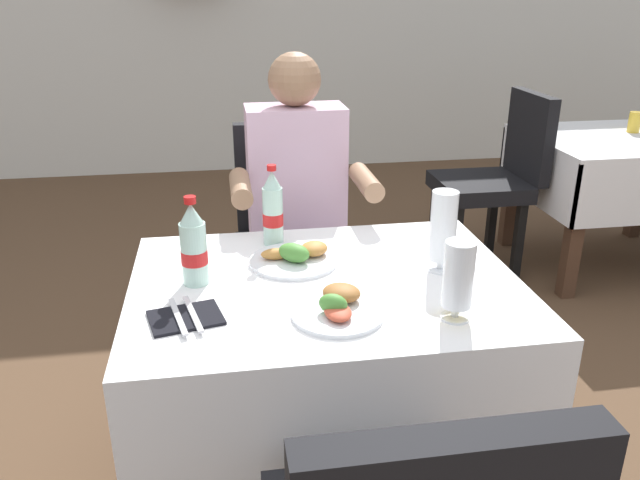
{
  "coord_description": "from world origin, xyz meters",
  "views": [
    {
      "loc": [
        -0.19,
        -1.4,
        1.48
      ],
      "look_at": [
        0.07,
        0.24,
        0.81
      ],
      "focal_mm": 35.7,
      "sensor_mm": 36.0,
      "label": 1
    }
  ],
  "objects_px": {
    "cola_bottle_primary": "(273,210)",
    "background_dining_table": "(618,169)",
    "beer_glass_left": "(443,231)",
    "seated_diner_far": "(298,206)",
    "plate_far_diner": "(297,256)",
    "beer_glass_middle": "(458,279)",
    "napkin_cutlery_set": "(186,317)",
    "main_dining_table": "(326,337)",
    "plate_near_camera": "(338,307)",
    "chair_far_diner_seat": "(292,234)",
    "cola_bottle_secondary": "(194,247)",
    "background_chair_left": "(497,174)",
    "background_table_tumbler": "(634,122)"
  },
  "relations": [
    {
      "from": "background_chair_left",
      "to": "napkin_cutlery_set",
      "type": "bearing_deg",
      "value": -133.07
    },
    {
      "from": "cola_bottle_primary",
      "to": "background_dining_table",
      "type": "relative_size",
      "value": 0.26
    },
    {
      "from": "cola_bottle_secondary",
      "to": "plate_far_diner",
      "type": "bearing_deg",
      "value": 17.8
    },
    {
      "from": "seated_diner_far",
      "to": "plate_far_diner",
      "type": "distance_m",
      "value": 0.56
    },
    {
      "from": "chair_far_diner_seat",
      "to": "plate_far_diner",
      "type": "xyz_separation_m",
      "value": [
        -0.06,
        -0.66,
        0.19
      ]
    },
    {
      "from": "cola_bottle_primary",
      "to": "plate_near_camera",
      "type": "bearing_deg",
      "value": -76.66
    },
    {
      "from": "background_chair_left",
      "to": "background_table_tumbler",
      "type": "xyz_separation_m",
      "value": [
        0.8,
        0.09,
        0.23
      ]
    },
    {
      "from": "beer_glass_middle",
      "to": "napkin_cutlery_set",
      "type": "distance_m",
      "value": 0.66
    },
    {
      "from": "beer_glass_middle",
      "to": "background_dining_table",
      "type": "xyz_separation_m",
      "value": [
        1.58,
        1.74,
        -0.29
      ]
    },
    {
      "from": "cola_bottle_secondary",
      "to": "chair_far_diner_seat",
      "type": "bearing_deg",
      "value": 65.11
    },
    {
      "from": "main_dining_table",
      "to": "plate_near_camera",
      "type": "height_order",
      "value": "plate_near_camera"
    },
    {
      "from": "seated_diner_far",
      "to": "beer_glass_middle",
      "type": "relative_size",
      "value": 6.31
    },
    {
      "from": "main_dining_table",
      "to": "seated_diner_far",
      "type": "xyz_separation_m",
      "value": [
        0.01,
        0.68,
        0.16
      ]
    },
    {
      "from": "beer_glass_middle",
      "to": "cola_bottle_secondary",
      "type": "distance_m",
      "value": 0.69
    },
    {
      "from": "plate_far_diner",
      "to": "background_chair_left",
      "type": "height_order",
      "value": "background_chair_left"
    },
    {
      "from": "beer_glass_middle",
      "to": "napkin_cutlery_set",
      "type": "height_order",
      "value": "beer_glass_middle"
    },
    {
      "from": "napkin_cutlery_set",
      "to": "background_dining_table",
      "type": "height_order",
      "value": "napkin_cutlery_set"
    },
    {
      "from": "background_dining_table",
      "to": "background_chair_left",
      "type": "xyz_separation_m",
      "value": [
        -0.69,
        0.0,
        0.01
      ]
    },
    {
      "from": "beer_glass_middle",
      "to": "seated_diner_far",
      "type": "bearing_deg",
      "value": 105.49
    },
    {
      "from": "main_dining_table",
      "to": "beer_glass_middle",
      "type": "height_order",
      "value": "beer_glass_middle"
    },
    {
      "from": "chair_far_diner_seat",
      "to": "background_chair_left",
      "type": "xyz_separation_m",
      "value": [
        1.16,
        0.69,
        0.0
      ]
    },
    {
      "from": "seated_diner_far",
      "to": "plate_near_camera",
      "type": "distance_m",
      "value": 0.87
    },
    {
      "from": "seated_diner_far",
      "to": "cola_bottle_primary",
      "type": "xyz_separation_m",
      "value": [
        -0.13,
        -0.39,
        0.13
      ]
    },
    {
      "from": "plate_near_camera",
      "to": "cola_bottle_primary",
      "type": "bearing_deg",
      "value": 103.34
    },
    {
      "from": "beer_glass_middle",
      "to": "chair_far_diner_seat",
      "type": "bearing_deg",
      "value": 104.56
    },
    {
      "from": "main_dining_table",
      "to": "background_dining_table",
      "type": "xyz_separation_m",
      "value": [
        1.85,
        1.48,
        -0.0
      ]
    },
    {
      "from": "napkin_cutlery_set",
      "to": "cola_bottle_secondary",
      "type": "bearing_deg",
      "value": 83.72
    },
    {
      "from": "beer_glass_left",
      "to": "background_table_tumbler",
      "type": "relative_size",
      "value": 2.12
    },
    {
      "from": "chair_far_diner_seat",
      "to": "beer_glass_middle",
      "type": "xyz_separation_m",
      "value": [
        0.27,
        -1.05,
        0.28
      ]
    },
    {
      "from": "background_dining_table",
      "to": "beer_glass_left",
      "type": "bearing_deg",
      "value": -136.08
    },
    {
      "from": "chair_far_diner_seat",
      "to": "cola_bottle_primary",
      "type": "distance_m",
      "value": 0.59
    },
    {
      "from": "seated_diner_far",
      "to": "background_dining_table",
      "type": "distance_m",
      "value": 2.01
    },
    {
      "from": "cola_bottle_secondary",
      "to": "background_dining_table",
      "type": "distance_m",
      "value": 2.64
    },
    {
      "from": "cola_bottle_secondary",
      "to": "background_chair_left",
      "type": "height_order",
      "value": "cola_bottle_secondary"
    },
    {
      "from": "seated_diner_far",
      "to": "background_chair_left",
      "type": "distance_m",
      "value": 1.41
    },
    {
      "from": "beer_glass_left",
      "to": "background_dining_table",
      "type": "bearing_deg",
      "value": 43.92
    },
    {
      "from": "plate_far_diner",
      "to": "cola_bottle_primary",
      "type": "xyz_separation_m",
      "value": [
        -0.05,
        0.16,
        0.09
      ]
    },
    {
      "from": "background_table_tumbler",
      "to": "napkin_cutlery_set",
      "type": "bearing_deg",
      "value": -143.47
    },
    {
      "from": "chair_far_diner_seat",
      "to": "plate_far_diner",
      "type": "height_order",
      "value": "chair_far_diner_seat"
    },
    {
      "from": "beer_glass_left",
      "to": "cola_bottle_secondary",
      "type": "distance_m",
      "value": 0.68
    },
    {
      "from": "beer_glass_middle",
      "to": "background_chair_left",
      "type": "xyz_separation_m",
      "value": [
        0.89,
        1.74,
        -0.28
      ]
    },
    {
      "from": "napkin_cutlery_set",
      "to": "background_table_tumbler",
      "type": "relative_size",
      "value": 1.79
    },
    {
      "from": "cola_bottle_secondary",
      "to": "background_table_tumbler",
      "type": "distance_m",
      "value": 2.77
    },
    {
      "from": "plate_far_diner",
      "to": "beer_glass_middle",
      "type": "distance_m",
      "value": 0.52
    },
    {
      "from": "seated_diner_far",
      "to": "beer_glass_middle",
      "type": "bearing_deg",
      "value": -74.51
    },
    {
      "from": "plate_far_diner",
      "to": "napkin_cutlery_set",
      "type": "relative_size",
      "value": 1.31
    },
    {
      "from": "plate_near_camera",
      "to": "cola_bottle_primary",
      "type": "relative_size",
      "value": 0.92
    },
    {
      "from": "cola_bottle_primary",
      "to": "background_table_tumbler",
      "type": "bearing_deg",
      "value": 31.65
    },
    {
      "from": "seated_diner_far",
      "to": "beer_glass_left",
      "type": "xyz_separation_m",
      "value": [
        0.32,
        -0.67,
        0.13
      ]
    },
    {
      "from": "main_dining_table",
      "to": "chair_far_diner_seat",
      "type": "bearing_deg",
      "value": 90.0
    }
  ]
}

